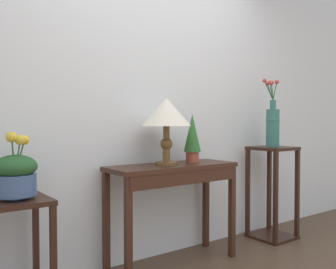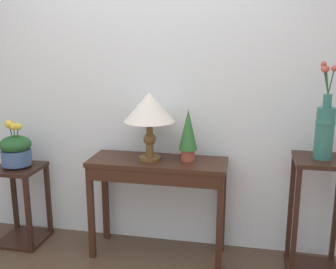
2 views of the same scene
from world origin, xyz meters
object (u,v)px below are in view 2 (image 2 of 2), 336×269
at_px(table_lamp, 149,110).
at_px(pedestal_stand_left, 21,204).
at_px(potted_plant_on_console, 188,133).
at_px(console_table, 157,177).
at_px(pedestal_stand_right, 316,217).
at_px(flower_vase_tall_right, 325,126).
at_px(planter_bowl_wide_left, 16,149).

height_order(table_lamp, pedestal_stand_left, table_lamp).
distance_m(table_lamp, potted_plant_on_console, 0.34).
height_order(console_table, potted_plant_on_console, potted_plant_on_console).
distance_m(console_table, potted_plant_on_console, 0.42).
relative_size(table_lamp, potted_plant_on_console, 1.30).
bearing_deg(potted_plant_on_console, table_lamp, -173.44).
bearing_deg(pedestal_stand_right, table_lamp, 178.24).
bearing_deg(table_lamp, pedestal_stand_right, -1.76).
relative_size(pedestal_stand_right, flower_vase_tall_right, 1.34).
xyz_separation_m(potted_plant_on_console, planter_bowl_wide_left, (-1.42, -0.06, -0.19)).
xyz_separation_m(console_table, pedestal_stand_right, (1.19, -0.02, -0.22)).
relative_size(pedestal_stand_left, pedestal_stand_right, 0.75).
bearing_deg(pedestal_stand_left, potted_plant_on_console, 2.45).
distance_m(pedestal_stand_left, pedestal_stand_right, 2.38).
distance_m(table_lamp, pedestal_stand_right, 1.46).
distance_m(potted_plant_on_console, planter_bowl_wide_left, 1.43).
distance_m(console_table, table_lamp, 0.53).
relative_size(potted_plant_on_console, flower_vase_tall_right, 0.60).
relative_size(planter_bowl_wide_left, flower_vase_tall_right, 0.60).
bearing_deg(table_lamp, planter_bowl_wide_left, -178.56).
distance_m(table_lamp, planter_bowl_wide_left, 1.18).
xyz_separation_m(table_lamp, planter_bowl_wide_left, (-1.13, -0.03, -0.37)).
bearing_deg(planter_bowl_wide_left, pedestal_stand_left, 116.42).
bearing_deg(pedestal_stand_right, console_table, 179.21).
xyz_separation_m(table_lamp, flower_vase_tall_right, (1.25, -0.04, -0.07)).
bearing_deg(table_lamp, potted_plant_on_console, 6.56).
bearing_deg(console_table, potted_plant_on_console, 13.62).
distance_m(table_lamp, pedestal_stand_left, 1.41).
relative_size(table_lamp, flower_vase_tall_right, 0.78).
xyz_separation_m(console_table, pedestal_stand_left, (-1.19, -0.01, -0.33)).
xyz_separation_m(planter_bowl_wide_left, flower_vase_tall_right, (2.38, -0.01, 0.30)).
relative_size(pedestal_stand_left, flower_vase_tall_right, 1.01).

